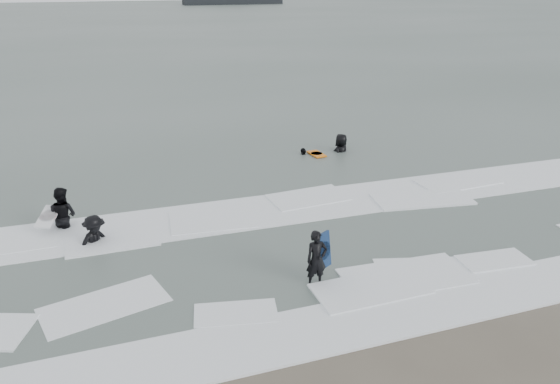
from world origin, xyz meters
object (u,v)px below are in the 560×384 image
object	(u,v)px
surfer_wading	(65,227)
surfer_right_far	(341,152)
surfer_centre	(316,285)
surfer_breaker	(96,245)
surfer_right_near	(303,155)

from	to	relation	value
surfer_wading	surfer_right_far	size ratio (longest dim) A/B	0.96
surfer_centre	surfer_right_far	xyz separation A→B (m)	(5.23, 10.11, 0.00)
surfer_centre	surfer_breaker	xyz separation A→B (m)	(-5.34, 4.12, 0.00)
surfer_wading	surfer_right_near	size ratio (longest dim) A/B	1.27
surfer_centre	surfer_right_far	world-z (taller)	surfer_right_far
surfer_centre	surfer_wading	world-z (taller)	surfer_wading
surfer_centre	surfer_right_near	world-z (taller)	surfer_centre
surfer_wading	surfer_breaker	world-z (taller)	surfer_wading
surfer_wading	surfer_right_far	world-z (taller)	surfer_right_far
surfer_wading	surfer_breaker	xyz separation A→B (m)	(0.92, -1.54, 0.00)
surfer_centre	surfer_wading	bearing A→B (deg)	135.91
surfer_breaker	surfer_right_near	xyz separation A→B (m)	(8.79, 6.04, 0.00)
surfer_centre	surfer_right_near	size ratio (longest dim) A/B	1.03
surfer_breaker	surfer_right_far	distance (m)	12.15
surfer_breaker	surfer_right_far	xyz separation A→B (m)	(10.57, 6.00, 0.00)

